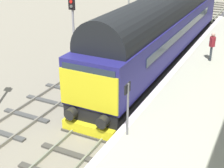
% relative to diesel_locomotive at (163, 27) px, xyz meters
% --- Properties ---
extents(ground_plane, '(140.00, 140.00, 0.00)m').
position_rel_diesel_locomotive_xyz_m(ground_plane, '(-0.00, -6.02, -2.48)').
color(ground_plane, gray).
rests_on(ground_plane, ground).
extents(track_main, '(2.50, 60.00, 0.15)m').
position_rel_diesel_locomotive_xyz_m(track_main, '(-0.00, -6.02, -2.43)').
color(track_main, gray).
rests_on(track_main, ground).
extents(track_adjacent_west, '(2.50, 60.00, 0.15)m').
position_rel_diesel_locomotive_xyz_m(track_adjacent_west, '(-3.38, -6.02, -2.43)').
color(track_adjacent_west, slate).
rests_on(track_adjacent_west, ground).
extents(station_platform, '(4.00, 44.00, 1.01)m').
position_rel_diesel_locomotive_xyz_m(station_platform, '(3.60, -6.02, -1.98)').
color(station_platform, '#B0B19C').
rests_on(station_platform, ground).
extents(diesel_locomotive, '(2.74, 18.91, 4.68)m').
position_rel_diesel_locomotive_xyz_m(diesel_locomotive, '(0.00, 0.00, 0.00)').
color(diesel_locomotive, black).
rests_on(diesel_locomotive, ground).
extents(signal_post_mid, '(0.44, 0.22, 4.13)m').
position_rel_diesel_locomotive_xyz_m(signal_post_mid, '(-5.34, -1.99, 0.11)').
color(signal_post_mid, gray).
rests_on(signal_post_mid, ground).
extents(platform_number_sign, '(0.10, 0.44, 2.04)m').
position_rel_diesel_locomotive_xyz_m(platform_number_sign, '(2.02, -9.95, -0.13)').
color(platform_number_sign, slate).
rests_on(platform_number_sign, station_platform).
extents(waiting_passenger, '(0.38, 0.51, 1.64)m').
position_rel_diesel_locomotive_xyz_m(waiting_passenger, '(3.17, -0.60, -0.49)').
color(waiting_passenger, '#2E353A').
rests_on(waiting_passenger, station_platform).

